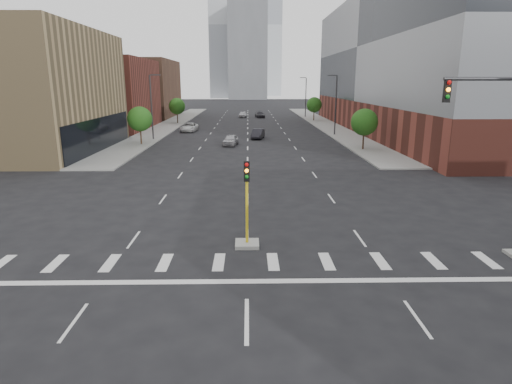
{
  "coord_description": "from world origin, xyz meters",
  "views": [
    {
      "loc": [
        0.08,
        -11.33,
        8.07
      ],
      "look_at": [
        0.47,
        10.25,
        2.5
      ],
      "focal_mm": 30.0,
      "sensor_mm": 36.0,
      "label": 1
    }
  ],
  "objects_px": {
    "car_distant": "(243,114)",
    "median_traffic_signal": "(247,228)",
    "car_mid_right": "(258,134)",
    "car_far_left": "(189,127)",
    "car_near_left": "(231,140)",
    "car_deep_right": "(260,115)"
  },
  "relations": [
    {
      "from": "car_far_left",
      "to": "car_near_left",
      "type": "bearing_deg",
      "value": -61.86
    },
    {
      "from": "car_deep_right",
      "to": "car_mid_right",
      "type": "bearing_deg",
      "value": -98.68
    },
    {
      "from": "car_far_left",
      "to": "car_distant",
      "type": "relative_size",
      "value": 1.25
    },
    {
      "from": "median_traffic_signal",
      "to": "car_near_left",
      "type": "distance_m",
      "value": 35.59
    },
    {
      "from": "car_near_left",
      "to": "car_far_left",
      "type": "bearing_deg",
      "value": 122.61
    },
    {
      "from": "car_mid_right",
      "to": "car_distant",
      "type": "xyz_separation_m",
      "value": [
        -2.66,
        38.31,
        0.0
      ]
    },
    {
      "from": "car_deep_right",
      "to": "car_distant",
      "type": "bearing_deg",
      "value": 166.66
    },
    {
      "from": "car_near_left",
      "to": "car_distant",
      "type": "height_order",
      "value": "car_distant"
    },
    {
      "from": "car_distant",
      "to": "car_near_left",
      "type": "bearing_deg",
      "value": -86.25
    },
    {
      "from": "median_traffic_signal",
      "to": "car_far_left",
      "type": "bearing_deg",
      "value": 100.7
    },
    {
      "from": "car_far_left",
      "to": "car_deep_right",
      "type": "distance_m",
      "value": 31.25
    },
    {
      "from": "car_mid_right",
      "to": "car_distant",
      "type": "relative_size",
      "value": 1.03
    },
    {
      "from": "car_near_left",
      "to": "car_mid_right",
      "type": "height_order",
      "value": "car_mid_right"
    },
    {
      "from": "car_mid_right",
      "to": "car_near_left",
      "type": "bearing_deg",
      "value": -108.79
    },
    {
      "from": "car_distant",
      "to": "median_traffic_signal",
      "type": "bearing_deg",
      "value": -84.09
    },
    {
      "from": "car_deep_right",
      "to": "car_near_left",
      "type": "bearing_deg",
      "value": -103.11
    },
    {
      "from": "car_near_left",
      "to": "car_mid_right",
      "type": "distance_m",
      "value": 7.79
    },
    {
      "from": "car_far_left",
      "to": "car_distant",
      "type": "distance_m",
      "value": 30.32
    },
    {
      "from": "car_mid_right",
      "to": "car_distant",
      "type": "bearing_deg",
      "value": 103.65
    },
    {
      "from": "car_near_left",
      "to": "car_mid_right",
      "type": "xyz_separation_m",
      "value": [
        3.72,
        6.85,
        0.0
      ]
    },
    {
      "from": "car_near_left",
      "to": "car_mid_right",
      "type": "relative_size",
      "value": 0.96
    },
    {
      "from": "median_traffic_signal",
      "to": "car_near_left",
      "type": "xyz_separation_m",
      "value": [
        -2.22,
        35.52,
        -0.27
      ]
    }
  ]
}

